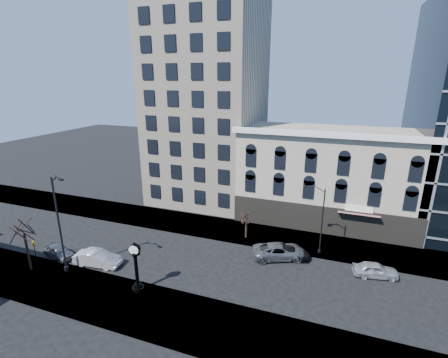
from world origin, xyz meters
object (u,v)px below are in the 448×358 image
at_px(street_lamp_near, 58,199).
at_px(warning_sign, 34,247).
at_px(car_near_a, 59,251).
at_px(street_clock, 136,269).
at_px(car_near_b, 98,258).

bearing_deg(street_lamp_near, warning_sign, -163.59).
distance_m(street_lamp_near, warning_sign, 7.44).
distance_m(warning_sign, car_near_a, 2.48).
xyz_separation_m(street_lamp_near, car_near_a, (-3.56, 2.13, -7.14)).
relative_size(warning_sign, car_near_a, 0.66).
distance_m(street_clock, car_near_b, 6.75).
relative_size(warning_sign, car_near_b, 0.56).
height_order(warning_sign, car_near_a, warning_sign).
bearing_deg(street_lamp_near, car_near_b, 77.45).
distance_m(street_lamp_near, car_near_a, 8.26).
height_order(street_lamp_near, warning_sign, street_lamp_near).
bearing_deg(car_near_b, car_near_a, 83.94).
bearing_deg(car_near_a, warning_sign, 165.74).
bearing_deg(street_lamp_near, street_clock, 20.37).
bearing_deg(car_near_a, street_lamp_near, -106.84).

